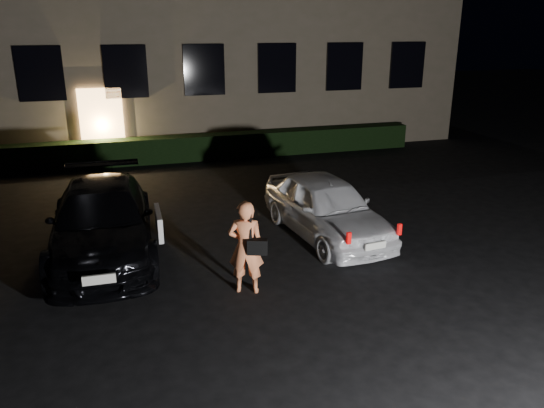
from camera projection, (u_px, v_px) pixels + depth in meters
name	position (u px, v px, depth m)	size (l,w,h in m)	color
ground	(320.00, 299.00, 9.10)	(80.00, 80.00, 0.00)	black
hedge	(209.00, 147.00, 18.49)	(15.00, 0.70, 0.85)	black
sedan	(102.00, 220.00, 10.71)	(2.15, 5.03, 1.42)	black
hatch	(326.00, 207.00, 11.63)	(2.03, 4.12, 1.35)	white
man	(246.00, 247.00, 9.10)	(0.71, 0.60, 1.68)	#FF8D57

